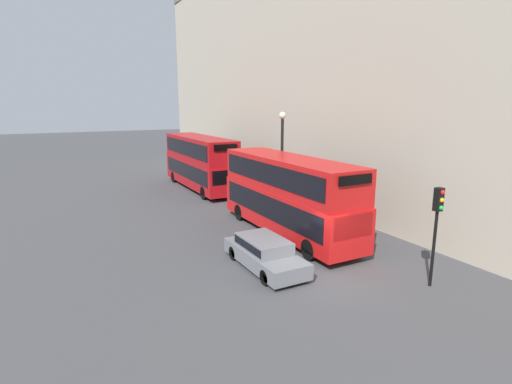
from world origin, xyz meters
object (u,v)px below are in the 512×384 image
bus_second_in_queue (200,160)px  pedestrian (219,173)px  traffic_light (437,216)px  bus_leading (288,192)px  car_dark_sedan (264,252)px

bus_second_in_queue → pedestrian: bus_second_in_queue is taller
bus_second_in_queue → traffic_light: bus_second_in_queue is taller
bus_leading → pedestrian: (2.75, 16.11, -1.62)m
car_dark_sedan → traffic_light: traffic_light is taller
bus_leading → car_dark_sedan: bus_leading is taller
traffic_light → bus_second_in_queue: bearing=94.0°
car_dark_sedan → traffic_light: (4.92, -4.68, 2.14)m
bus_second_in_queue → bus_leading: bearing=-90.0°
bus_leading → pedestrian: bearing=80.3°
bus_leading → bus_second_in_queue: (-0.00, 13.69, 0.06)m
bus_leading → traffic_light: bus_leading is taller
bus_leading → bus_second_in_queue: bearing=90.0°
traffic_light → car_dark_sedan: bearing=136.4°
bus_leading → bus_second_in_queue: size_ratio=0.97×
pedestrian → bus_leading: bearing=-99.7°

